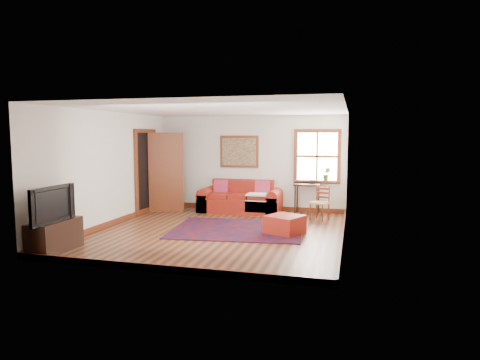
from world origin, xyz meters
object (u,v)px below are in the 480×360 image
(side_table, at_px, (307,189))
(ladder_back_chair, at_px, (321,201))
(red_leather_sofa, at_px, (241,202))
(media_cabinet, at_px, (55,236))
(red_ottoman, at_px, (285,225))

(side_table, bearing_deg, ladder_back_chair, -59.04)
(red_leather_sofa, xyz_separation_m, media_cabinet, (-2.11, -4.48, -0.00))
(red_leather_sofa, height_order, media_cabinet, red_leather_sofa)
(side_table, xyz_separation_m, media_cabinet, (-3.80, -4.60, -0.38))
(red_leather_sofa, distance_m, red_ottoman, 2.62)
(red_ottoman, relative_size, media_cabinet, 0.66)
(red_leather_sofa, distance_m, ladder_back_chair, 2.16)
(red_leather_sofa, bearing_deg, ladder_back_chair, -14.16)
(ladder_back_chair, relative_size, media_cabinet, 0.83)
(ladder_back_chair, bearing_deg, side_table, 120.96)
(side_table, xyz_separation_m, ladder_back_chair, (0.39, -0.65, -0.21))
(side_table, distance_m, media_cabinet, 5.98)
(red_leather_sofa, distance_m, media_cabinet, 4.95)
(side_table, height_order, ladder_back_chair, ladder_back_chair)
(red_leather_sofa, xyz_separation_m, ladder_back_chair, (2.09, -0.53, 0.16))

